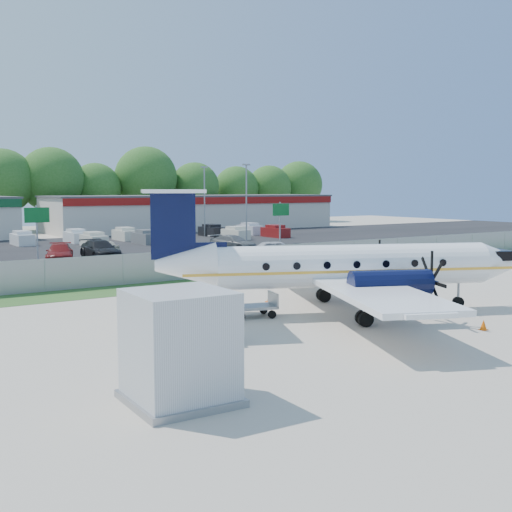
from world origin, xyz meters
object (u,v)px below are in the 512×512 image
pushback_tug (206,330)px  service_container (180,351)px  aircraft (345,266)px  baggage_cart_far (217,335)px  baggage_cart_near (253,306)px

pushback_tug → service_container: bearing=-125.3°
aircraft → baggage_cart_far: size_ratio=10.39×
aircraft → pushback_tug: bearing=-168.5°
aircraft → baggage_cart_near: aircraft is taller
aircraft → baggage_cart_near: bearing=160.2°
pushback_tug → aircraft: bearing=11.5°
aircraft → service_container: (-13.07, -7.61, -0.85)m
aircraft → baggage_cart_near: 5.08m
baggage_cart_near → service_container: size_ratio=0.76×
aircraft → pushback_tug: size_ratio=7.82×
pushback_tug → baggage_cart_near: pushback_tug is taller
pushback_tug → baggage_cart_far: 0.55m
pushback_tug → service_container: (-4.09, -5.79, 0.96)m
aircraft → pushback_tug: aircraft is taller
pushback_tug → baggage_cart_near: (4.53, 3.43, -0.04)m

